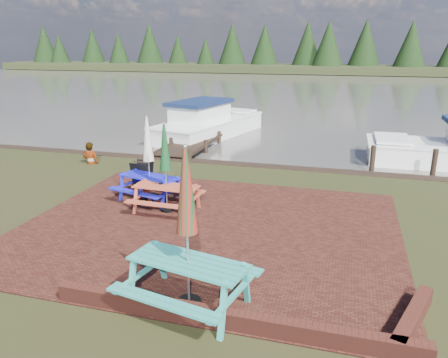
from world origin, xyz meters
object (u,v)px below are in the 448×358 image
(picnic_table_blue, at_px, (149,172))
(chalkboard, at_px, (142,176))
(jetty, at_px, (205,135))
(picnic_table_teal, at_px, (188,254))
(boat_jetty, at_px, (208,125))
(person, at_px, (89,143))
(picnic_table_red, at_px, (166,182))

(picnic_table_blue, height_order, chalkboard, picnic_table_blue)
(jetty, bearing_deg, picnic_table_blue, -81.59)
(picnic_table_teal, relative_size, jetty, 0.31)
(boat_jetty, distance_m, person, 7.29)
(boat_jetty, relative_size, person, 4.64)
(boat_jetty, xyz_separation_m, person, (-2.37, -6.88, 0.39))
(chalkboard, xyz_separation_m, person, (-3.29, 2.32, 0.34))
(picnic_table_red, xyz_separation_m, boat_jetty, (-2.32, 10.61, -0.41))
(boat_jetty, bearing_deg, picnic_table_teal, -58.88)
(picnic_table_red, bearing_deg, chalkboard, 135.98)
(chalkboard, distance_m, boat_jetty, 9.25)
(picnic_table_blue, relative_size, jetty, 0.27)
(jetty, xyz_separation_m, person, (-2.60, -5.75, 0.70))
(jetty, height_order, boat_jetty, boat_jetty)
(chalkboard, bearing_deg, picnic_table_red, -41.44)
(picnic_table_teal, height_order, chalkboard, picnic_table_teal)
(chalkboard, relative_size, boat_jetty, 0.12)
(jetty, relative_size, boat_jetty, 1.20)
(picnic_table_red, bearing_deg, jetty, 103.60)
(picnic_table_teal, bearing_deg, picnic_table_red, 129.43)
(person, bearing_deg, jetty, -122.47)
(chalkboard, height_order, jetty, chalkboard)
(chalkboard, height_order, person, person)
(picnic_table_teal, height_order, picnic_table_red, picnic_table_teal)
(picnic_table_blue, bearing_deg, jetty, 113.06)
(picnic_table_teal, relative_size, boat_jetty, 0.37)
(picnic_table_blue, xyz_separation_m, person, (-3.90, 3.08, -0.03))
(picnic_table_teal, bearing_deg, boat_jetty, 118.43)
(picnic_table_red, bearing_deg, picnic_table_blue, 141.54)
(picnic_table_blue, distance_m, jetty, 8.96)
(picnic_table_red, xyz_separation_m, picnic_table_blue, (-0.79, 0.66, 0.01))
(jetty, relative_size, person, 5.58)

